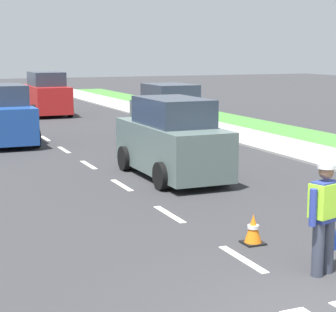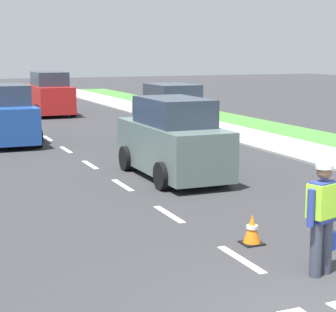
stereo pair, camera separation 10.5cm
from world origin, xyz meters
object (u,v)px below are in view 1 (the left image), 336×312
(car_outgoing_far, at_px, (46,95))
(car_outgoing_ahead, at_px, (172,141))
(car_oncoming_second, at_px, (3,117))
(car_parked_far, at_px, (169,114))
(road_worker, at_px, (325,213))
(traffic_cone_near, at_px, (253,229))

(car_outgoing_far, bearing_deg, car_outgoing_ahead, -91.23)
(car_outgoing_ahead, relative_size, car_oncoming_second, 1.06)
(car_parked_far, height_order, car_outgoing_far, car_outgoing_far)
(road_worker, xyz_separation_m, car_outgoing_ahead, (0.76, 7.49, 0.04))
(road_worker, distance_m, car_outgoing_ahead, 7.53)
(car_parked_far, xyz_separation_m, car_outgoing_far, (-2.36, 10.50, 0.07))
(traffic_cone_near, xyz_separation_m, car_parked_far, (3.70, 12.38, 0.70))
(car_outgoing_ahead, bearing_deg, traffic_cone_near, -99.46)
(car_parked_far, height_order, car_outgoing_ahead, car_outgoing_ahead)
(car_parked_far, bearing_deg, traffic_cone_near, -106.62)
(traffic_cone_near, bearing_deg, car_parked_far, 73.38)
(car_parked_far, bearing_deg, road_worker, -103.94)
(traffic_cone_near, distance_m, car_parked_far, 12.94)
(car_parked_far, bearing_deg, car_outgoing_far, 102.68)
(traffic_cone_near, bearing_deg, car_outgoing_far, 86.66)
(car_outgoing_far, bearing_deg, traffic_cone_near, -93.34)
(car_outgoing_far, bearing_deg, car_parked_far, -77.32)
(car_oncoming_second, bearing_deg, car_parked_far, -11.26)
(car_parked_far, relative_size, car_outgoing_far, 0.90)
(car_parked_far, distance_m, car_outgoing_far, 10.76)
(traffic_cone_near, relative_size, car_oncoming_second, 0.13)
(traffic_cone_near, height_order, car_oncoming_second, car_oncoming_second)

